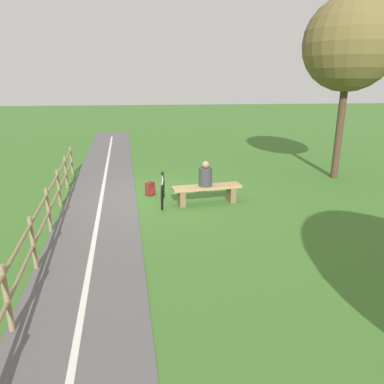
% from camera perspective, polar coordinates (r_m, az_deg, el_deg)
% --- Properties ---
extents(ground_plane, '(80.00, 80.00, 0.00)m').
position_cam_1_polar(ground_plane, '(10.78, -5.68, -0.74)').
color(ground_plane, '#3D6B28').
extents(paved_path, '(4.41, 36.05, 0.02)m').
position_cam_1_polar(paved_path, '(7.19, -15.84, -10.99)').
color(paved_path, '#565454').
rests_on(paved_path, ground_plane).
extents(path_centre_line, '(2.23, 31.94, 0.00)m').
position_cam_1_polar(path_centre_line, '(7.18, -15.85, -10.92)').
color(path_centre_line, silver).
rests_on(path_centre_line, paved_path).
extents(bench, '(1.98, 0.69, 0.51)m').
position_cam_1_polar(bench, '(10.08, 2.36, 0.17)').
color(bench, '#A88456').
rests_on(bench, ground_plane).
extents(person_seated, '(0.42, 0.42, 0.70)m').
position_cam_1_polar(person_seated, '(9.94, 2.14, 2.61)').
color(person_seated, '#38383D').
rests_on(person_seated, bench).
extents(bicycle, '(0.17, 1.68, 0.85)m').
position_cam_1_polar(bicycle, '(10.13, -4.65, 0.18)').
color(bicycle, black).
rests_on(bicycle, ground_plane).
extents(backpack, '(0.31, 0.32, 0.40)m').
position_cam_1_polar(backpack, '(10.88, -6.63, 0.47)').
color(backpack, maroon).
rests_on(backpack, ground_plane).
extents(fence_roadside, '(1.65, 15.91, 1.03)m').
position_cam_1_polar(fence_roadside, '(6.35, -25.46, -9.92)').
color(fence_roadside, '#847051').
rests_on(fence_roadside, ground_plane).
extents(tree_by_path, '(2.99, 2.99, 5.92)m').
position_cam_1_polar(tree_by_path, '(13.43, 23.71, 20.59)').
color(tree_by_path, '#473323').
rests_on(tree_by_path, ground_plane).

